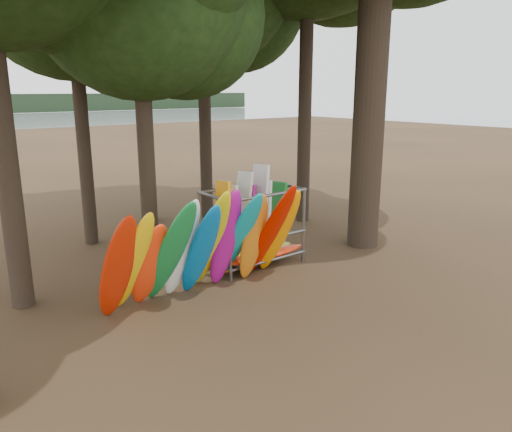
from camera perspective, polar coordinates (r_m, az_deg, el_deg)
ground at (r=13.36m, az=1.60°, el=-7.55°), size 120.00×120.00×0.00m
kayak_row at (r=12.12m, az=-5.71°, el=-3.47°), size 5.45×2.31×2.90m
storage_rack at (r=14.40m, az=-0.44°, el=-1.56°), size 2.95×1.59×2.89m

